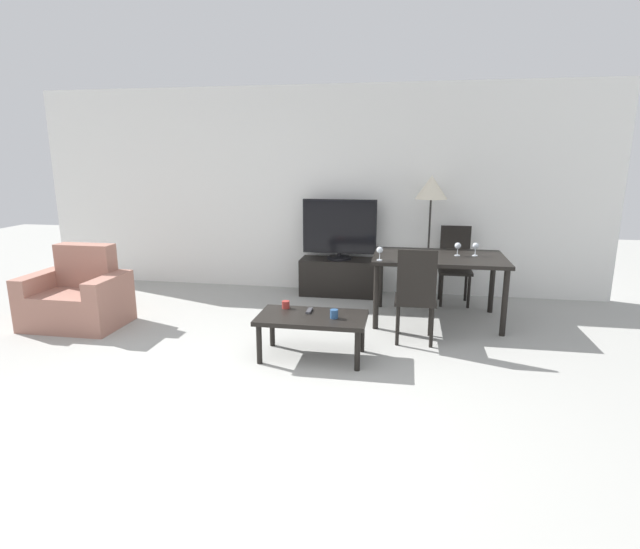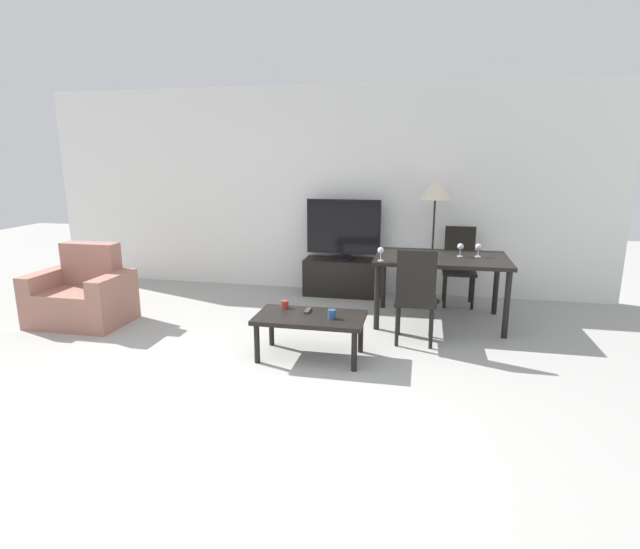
% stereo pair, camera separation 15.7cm
% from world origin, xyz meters
% --- Properties ---
extents(ground_plane, '(18.00, 18.00, 0.00)m').
position_xyz_m(ground_plane, '(0.00, 0.00, 0.00)').
color(ground_plane, '#9E9E99').
extents(wall_back, '(7.70, 0.06, 2.70)m').
position_xyz_m(wall_back, '(0.00, 3.74, 1.35)').
color(wall_back, white).
rests_on(wall_back, ground_plane).
extents(armchair, '(1.00, 0.69, 0.86)m').
position_xyz_m(armchair, '(-2.22, 1.76, 0.30)').
color(armchair, '#9E6B5B').
rests_on(armchair, ground_plane).
extents(tv_stand, '(1.01, 0.41, 0.48)m').
position_xyz_m(tv_stand, '(0.41, 3.46, 0.24)').
color(tv_stand, black).
rests_on(tv_stand, ground_plane).
extents(tv, '(0.96, 0.32, 0.78)m').
position_xyz_m(tv, '(0.41, 3.46, 0.87)').
color(tv, black).
rests_on(tv, tv_stand).
extents(coffee_table, '(0.98, 0.55, 0.40)m').
position_xyz_m(coffee_table, '(0.46, 1.29, 0.35)').
color(coffee_table, black).
rests_on(coffee_table, ground_plane).
extents(dining_table, '(1.42, 0.93, 0.74)m').
position_xyz_m(dining_table, '(1.63, 2.59, 0.66)').
color(dining_table, black).
rests_on(dining_table, ground_plane).
extents(dining_chair_near, '(0.40, 0.40, 0.96)m').
position_xyz_m(dining_chair_near, '(1.38, 1.81, 0.52)').
color(dining_chair_near, black).
rests_on(dining_chair_near, ground_plane).
extents(dining_chair_far, '(0.40, 0.40, 0.96)m').
position_xyz_m(dining_chair_far, '(1.88, 3.37, 0.52)').
color(dining_chair_far, black).
rests_on(dining_chair_far, ground_plane).
extents(floor_lamp, '(0.39, 0.39, 1.58)m').
position_xyz_m(floor_lamp, '(1.54, 3.35, 1.38)').
color(floor_lamp, black).
rests_on(floor_lamp, ground_plane).
extents(remote_primary, '(0.04, 0.15, 0.02)m').
position_xyz_m(remote_primary, '(0.41, 1.40, 0.41)').
color(remote_primary, '#38383D').
rests_on(remote_primary, coffee_table).
extents(cup_white_near, '(0.07, 0.07, 0.08)m').
position_xyz_m(cup_white_near, '(0.66, 1.26, 0.44)').
color(cup_white_near, navy).
rests_on(cup_white_near, coffee_table).
extents(cup_colored_far, '(0.07, 0.07, 0.07)m').
position_xyz_m(cup_colored_far, '(0.17, 1.47, 0.44)').
color(cup_colored_far, maroon).
rests_on(cup_colored_far, coffee_table).
extents(wine_glass_left, '(0.07, 0.07, 0.15)m').
position_xyz_m(wine_glass_left, '(2.02, 2.65, 0.84)').
color(wine_glass_left, silver).
rests_on(wine_glass_left, dining_table).
extents(wine_glass_center, '(0.07, 0.07, 0.15)m').
position_xyz_m(wine_glass_center, '(1.82, 2.62, 0.84)').
color(wine_glass_center, silver).
rests_on(wine_glass_center, dining_table).
extents(wine_glass_right, '(0.07, 0.07, 0.15)m').
position_xyz_m(wine_glass_right, '(1.00, 2.22, 0.84)').
color(wine_glass_right, silver).
rests_on(wine_glass_right, dining_table).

